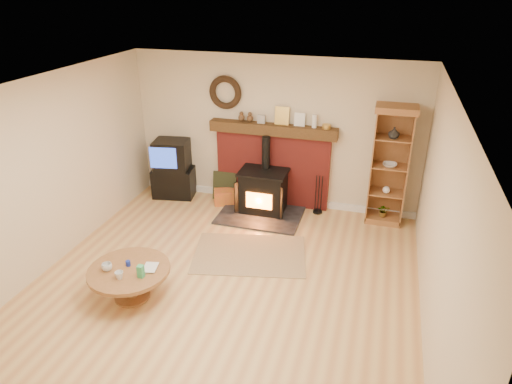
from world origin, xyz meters
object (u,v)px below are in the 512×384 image
(curio_cabinet, at_px, (389,166))
(tv_unit, at_px, (173,170))
(coffee_table, at_px, (129,274))
(wood_stove, at_px, (263,192))

(curio_cabinet, bearing_deg, tv_unit, -178.69)
(tv_unit, xyz_separation_m, coffee_table, (0.79, -2.94, -0.16))
(wood_stove, relative_size, coffee_table, 1.37)
(wood_stove, height_order, tv_unit, wood_stove)
(coffee_table, bearing_deg, wood_stove, 70.48)
(curio_cabinet, distance_m, coffee_table, 4.31)
(wood_stove, bearing_deg, coffee_table, -109.52)
(tv_unit, distance_m, curio_cabinet, 3.82)
(wood_stove, xyz_separation_m, curio_cabinet, (2.02, 0.28, 0.62))
(curio_cabinet, xyz_separation_m, coffee_table, (-3.00, -3.03, -0.63))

